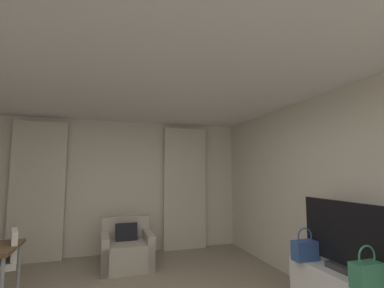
# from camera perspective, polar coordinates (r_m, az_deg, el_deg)

# --- Properties ---
(wall_window) EXTENTS (5.12, 0.06, 2.60)m
(wall_window) POSITION_cam_1_polar(r_m,az_deg,el_deg) (5.64, -15.57, -8.51)
(wall_window) COLOR beige
(wall_window) RESTS_ON ground
(wall_right) EXTENTS (0.06, 6.12, 2.60)m
(wall_right) POSITION_cam_1_polar(r_m,az_deg,el_deg) (3.77, 29.33, -9.38)
(wall_right) COLOR beige
(wall_right) RESTS_ON ground
(ceiling) EXTENTS (5.12, 6.12, 0.06)m
(ceiling) POSITION_cam_1_polar(r_m,az_deg,el_deg) (2.81, -12.70, 16.25)
(ceiling) COLOR white
(ceiling) RESTS_ON wall_left
(curtain_left_panel) EXTENTS (0.90, 0.06, 2.50)m
(curtain_left_panel) POSITION_cam_1_polar(r_m,az_deg,el_deg) (5.63, -29.82, -8.46)
(curtain_left_panel) COLOR beige
(curtain_left_panel) RESTS_ON ground
(curtain_right_panel) EXTENTS (0.90, 0.06, 2.50)m
(curtain_right_panel) POSITION_cam_1_polar(r_m,az_deg,el_deg) (5.72, -1.47, -9.18)
(curtain_right_panel) COLOR beige
(curtain_right_panel) RESTS_ON ground
(armchair) EXTENTS (0.84, 0.79, 0.79)m
(armchair) POSITION_cam_1_polar(r_m,az_deg,el_deg) (4.97, -13.68, -20.93)
(armchair) COLOR #B2A899
(armchair) RESTS_ON ground
(tv_flatscreen) EXTENTS (0.20, 1.05, 0.71)m
(tv_flatscreen) POSITION_cam_1_polar(r_m,az_deg,el_deg) (3.36, 29.46, -16.83)
(tv_flatscreen) COLOR #333338
(tv_flatscreen) RESTS_ON tv_console
(handbag_primary) EXTENTS (0.30, 0.14, 0.37)m
(handbag_primary) POSITION_cam_1_polar(r_m,az_deg,el_deg) (3.60, 22.85, -19.86)
(handbag_primary) COLOR #335193
(handbag_primary) RESTS_ON tv_console
(handbag_secondary) EXTENTS (0.30, 0.14, 0.37)m
(handbag_secondary) POSITION_cam_1_polar(r_m,az_deg,el_deg) (3.06, 33.17, -22.01)
(handbag_secondary) COLOR #387F5B
(handbag_secondary) RESTS_ON tv_console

